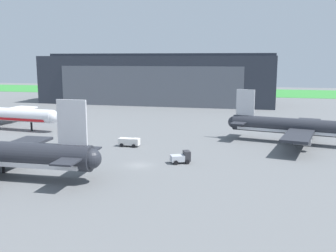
# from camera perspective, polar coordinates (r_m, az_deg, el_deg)

# --- Properties ---
(ground_plane) EXTENTS (440.00, 440.00, 0.00)m
(ground_plane) POSITION_cam_1_polar(r_m,az_deg,el_deg) (75.27, -4.32, -5.74)
(ground_plane) COLOR slate
(grass_field_strip) EXTENTS (440.00, 56.00, 0.08)m
(grass_field_strip) POSITION_cam_1_polar(r_m,az_deg,el_deg) (241.35, 8.00, 4.96)
(grass_field_strip) COLOR #368B3A
(grass_field_strip) RESTS_ON ground_plane
(maintenance_hangar) EXTENTS (104.66, 32.38, 22.53)m
(maintenance_hangar) POSITION_cam_1_polar(r_m,az_deg,el_deg) (180.89, -1.49, 6.87)
(maintenance_hangar) COLOR #2D333D
(maintenance_hangar) RESTS_ON ground_plane
(airliner_far_right) EXTENTS (37.73, 33.77, 12.60)m
(airliner_far_right) POSITION_cam_1_polar(r_m,az_deg,el_deg) (97.84, 19.59, -0.25)
(airliner_far_right) COLOR #282B33
(airliner_far_right) RESTS_ON ground_plane
(ops_van) EXTENTS (4.94, 2.41, 2.00)m
(ops_van) POSITION_cam_1_polar(r_m,az_deg,el_deg) (90.84, -5.71, -2.30)
(ops_van) COLOR white
(ops_van) RESTS_ON ground_plane
(baggage_tug) EXTENTS (4.24, 3.55, 2.39)m
(baggage_tug) POSITION_cam_1_polar(r_m,az_deg,el_deg) (76.29, 1.96, -4.62)
(baggage_tug) COLOR #2D2D33
(baggage_tug) RESTS_ON ground_plane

